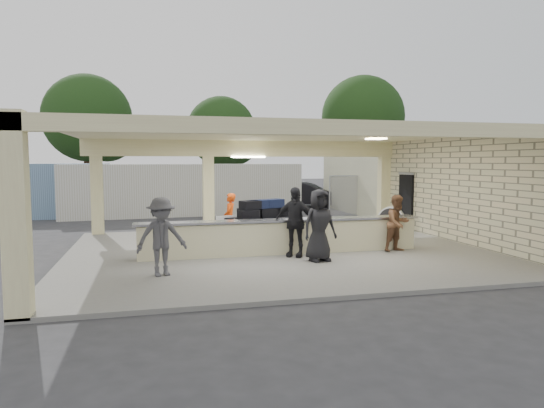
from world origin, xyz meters
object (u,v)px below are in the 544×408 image
object	(u,v)px
passenger_a	(398,223)
car_white_b	(383,194)
luggage_cart	(262,221)
passenger_d	(319,225)
baggage_handler	(230,218)
passenger_c	(162,237)
car_white_a	(376,194)
car_dark	(306,194)
drum_fan	(391,220)
passenger_b	(295,222)
baggage_counter	(283,236)
container_white	(185,189)

from	to	relation	value
passenger_a	car_white_b	size ratio (longest dim) A/B	0.37
luggage_cart	passenger_d	xyz separation A→B (m)	(1.02, -2.32, 0.13)
baggage_handler	passenger_c	bearing A→B (deg)	-8.76
car_white_a	car_dark	size ratio (longest dim) A/B	1.25
luggage_cart	drum_fan	bearing A→B (deg)	0.48
luggage_cart	passenger_b	distance (m)	1.70
baggage_counter	container_white	world-z (taller)	container_white
baggage_handler	passenger_b	bearing A→B (deg)	46.03
drum_fan	passenger_d	distance (m)	5.42
drum_fan	car_white_b	xyz separation A→B (m)	(5.81, 12.06, 0.05)
passenger_d	container_white	bearing A→B (deg)	91.20
passenger_b	car_dark	size ratio (longest dim) A/B	0.43
passenger_d	drum_fan	bearing A→B (deg)	32.42
passenger_c	car_white_a	size ratio (longest dim) A/B	0.33
baggage_counter	passenger_a	xyz separation A→B (m)	(3.32, -0.50, 0.34)
passenger_b	passenger_d	distance (m)	0.85
passenger_d	car_white_a	bearing A→B (deg)	48.95
luggage_cart	car_white_b	bearing A→B (deg)	36.62
luggage_cart	car_dark	world-z (taller)	luggage_cart
luggage_cart	passenger_c	world-z (taller)	passenger_c
baggage_counter	car_dark	size ratio (longest dim) A/B	1.85
baggage_handler	passenger_a	bearing A→B (deg)	78.37
car_white_b	car_dark	size ratio (longest dim) A/B	1.00
car_white_b	car_dark	distance (m)	5.02
baggage_handler	passenger_d	size ratio (longest dim) A/B	0.84
drum_fan	container_white	xyz separation A→B (m)	(-6.60, 9.47, 0.65)
baggage_counter	car_white_a	xyz separation A→B (m)	(9.39, 13.30, 0.20)
luggage_cart	baggage_handler	xyz separation A→B (m)	(-0.80, 1.13, -0.02)
passenger_c	passenger_d	xyz separation A→B (m)	(4.04, 0.70, 0.05)
passenger_b	car_white_a	size ratio (longest dim) A/B	0.35
passenger_a	passenger_d	size ratio (longest dim) A/B	0.87
drum_fan	car_white_b	distance (m)	13.38
baggage_counter	passenger_a	distance (m)	3.38
drum_fan	passenger_d	bearing A→B (deg)	-101.04
car_white_a	luggage_cart	bearing A→B (deg)	133.93
drum_fan	car_white_a	bearing A→B (deg)	102.94
drum_fan	car_white_a	world-z (taller)	car_white_a
passenger_a	container_white	world-z (taller)	container_white
luggage_cart	car_white_a	distance (m)	15.64
passenger_c	container_white	xyz separation A→B (m)	(1.43, 13.83, 0.29)
baggage_counter	passenger_b	size ratio (longest dim) A/B	4.28
drum_fan	passenger_b	xyz separation A→B (m)	(-4.45, -2.93, 0.41)
passenger_a	passenger_c	bearing A→B (deg)	176.74
car_dark	luggage_cart	bearing A→B (deg)	-171.04
drum_fan	passenger_b	distance (m)	5.34
baggage_counter	car_white_b	distance (m)	17.85
passenger_c	car_white_a	bearing A→B (deg)	34.54
passenger_b	passenger_c	bearing A→B (deg)	-123.90
container_white	car_white_a	bearing A→B (deg)	2.07
baggage_handler	car_white_b	size ratio (longest dim) A/B	0.36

